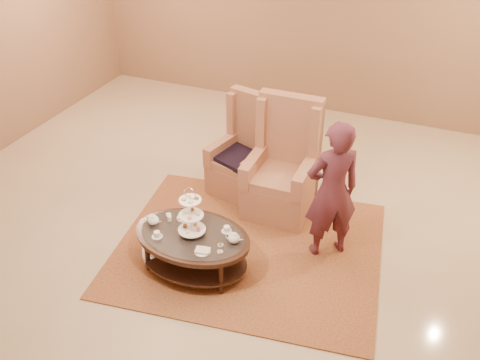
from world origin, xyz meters
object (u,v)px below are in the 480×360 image
at_px(armchair_right, 283,174).
at_px(person, 332,191).
at_px(tea_table, 193,241).
at_px(armchair_left, 246,159).

height_order(armchair_right, person, person).
distance_m(tea_table, armchair_right, 1.53).
relative_size(tea_table, armchair_left, 0.99).
relative_size(tea_table, armchair_right, 0.89).
bearing_deg(armchair_right, tea_table, -109.18).
xyz_separation_m(tea_table, armchair_right, (0.49, 1.44, 0.10)).
height_order(armchair_left, armchair_right, armchair_right).
distance_m(armchair_left, person, 1.60).
height_order(tea_table, armchair_right, armchair_right).
bearing_deg(armchair_right, armchair_left, 158.55).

